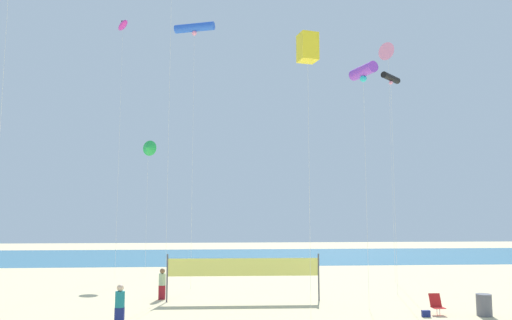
{
  "coord_description": "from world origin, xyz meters",
  "views": [
    {
      "loc": [
        -1.43,
        -15.71,
        4.46
      ],
      "look_at": [
        0.1,
        6.67,
        6.98
      ],
      "focal_mm": 33.7,
      "sensor_mm": 36.0,
      "label": 1
    }
  ],
  "objects": [
    {
      "name": "kite_pink_delta",
      "position": [
        9.81,
        15.52,
        15.5
      ],
      "size": [
        1.12,
        1.25,
        16.14
      ],
      "color": "silver",
      "rests_on": "ground"
    },
    {
      "name": "kite_magenta_inflatable",
      "position": [
        -8.96,
        19.21,
        18.31
      ],
      "size": [
        1.16,
        1.37,
        18.78
      ],
      "color": "silver",
      "rests_on": "ground"
    },
    {
      "name": "volleyball_net",
      "position": [
        -0.35,
        9.48,
        1.63
      ],
      "size": [
        7.88,
        0.22,
        2.4
      ],
      "color": "#4C4C51",
      "rests_on": "ground"
    },
    {
      "name": "beachgoer_teal_shirt",
      "position": [
        -5.52,
        4.32,
        0.88
      ],
      "size": [
        0.38,
        0.38,
        1.65
      ],
      "rotation": [
        0.0,
        0.0,
        2.6
      ],
      "color": "navy",
      "rests_on": "ground"
    },
    {
      "name": "beachgoer_sage_shirt",
      "position": [
        -4.59,
        10.37,
        0.85
      ],
      "size": [
        0.37,
        0.37,
        1.6
      ],
      "rotation": [
        0.0,
        0.0,
        4.13
      ],
      "color": "maroon",
      "rests_on": "ground"
    },
    {
      "name": "kite_black_tube",
      "position": [
        8.27,
        10.93,
        12.29
      ],
      "size": [
        1.53,
        1.51,
        12.52
      ],
      "color": "silver",
      "rests_on": "ground"
    },
    {
      "name": "ocean_band",
      "position": [
        0.0,
        35.95,
        0.0
      ],
      "size": [
        120.0,
        20.0,
        0.01
      ],
      "primitive_type": "cube",
      "color": "teal",
      "rests_on": "ground"
    },
    {
      "name": "trash_barrel",
      "position": [
        10.08,
        5.25,
        0.47
      ],
      "size": [
        0.65,
        0.65,
        0.94
      ],
      "primitive_type": "cylinder",
      "color": "#595960",
      "rests_on": "ground"
    },
    {
      "name": "kite_green_delta",
      "position": [
        -6.98,
        19.85,
        9.3
      ],
      "size": [
        1.21,
        0.82,
        9.88
      ],
      "color": "silver",
      "rests_on": "ground"
    },
    {
      "name": "kite_blue_tube",
      "position": [
        -3.31,
        13.51,
        16.06
      ],
      "size": [
        2.6,
        1.28,
        16.36
      ],
      "color": "silver",
      "rests_on": "ground"
    },
    {
      "name": "folding_beach_chair",
      "position": [
        8.14,
        5.73,
        0.47
      ],
      "size": [
        0.52,
        0.65,
        0.89
      ],
      "rotation": [
        0.0,
        0.0,
        0.58
      ],
      "color": "red",
      "rests_on": "ground"
    },
    {
      "name": "kite_violet_tube",
      "position": [
        5.42,
        6.89,
        11.42
      ],
      "size": [
        1.08,
        1.75,
        11.74
      ],
      "color": "silver",
      "rests_on": "ground"
    },
    {
      "name": "beach_handbag",
      "position": [
        7.43,
        5.25,
        0.14
      ],
      "size": [
        0.35,
        0.17,
        0.28
      ],
      "primitive_type": "cube",
      "color": "navy",
      "rests_on": "ground"
    },
    {
      "name": "kite_yellow_box",
      "position": [
        2.29,
        4.82,
        11.84
      ],
      "size": [
        0.94,
        0.94,
        12.48
      ],
      "color": "silver",
      "rests_on": "ground"
    }
  ]
}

